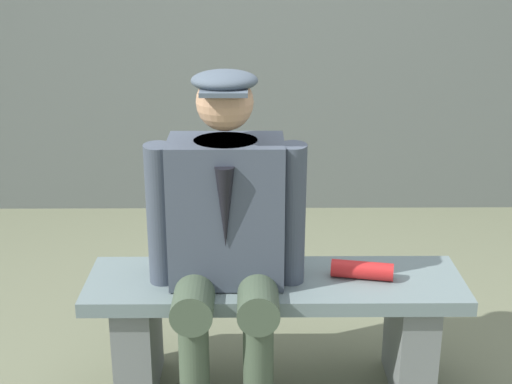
# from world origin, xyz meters

# --- Properties ---
(ground_plane) EXTENTS (30.00, 30.00, 0.00)m
(ground_plane) POSITION_xyz_m (0.00, 0.00, 0.00)
(ground_plane) COLOR #656A4F
(bench) EXTENTS (1.44, 0.41, 0.47)m
(bench) POSITION_xyz_m (0.00, 0.00, 0.31)
(bench) COLOR slate
(bench) RESTS_ON ground
(seated_man) EXTENTS (0.59, 0.55, 1.27)m
(seated_man) POSITION_xyz_m (0.18, 0.06, 0.69)
(seated_man) COLOR #3C4552
(seated_man) RESTS_ON ground
(rolled_magazine) EXTENTS (0.24, 0.11, 0.07)m
(rolled_magazine) POSITION_xyz_m (-0.33, -0.00, 0.50)
(rolled_magazine) COLOR #B21E1E
(rolled_magazine) RESTS_ON bench
(stadium_wall) EXTENTS (12.00, 0.24, 1.67)m
(stadium_wall) POSITION_xyz_m (0.00, -2.16, 0.84)
(stadium_wall) COLOR #59605B
(stadium_wall) RESTS_ON ground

